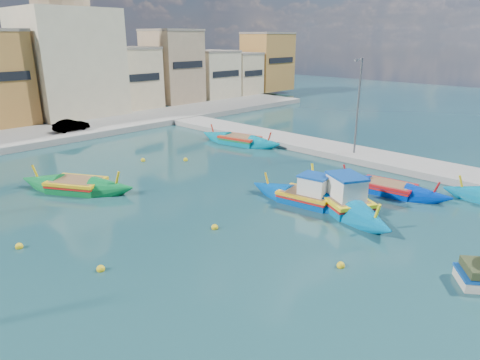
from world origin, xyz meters
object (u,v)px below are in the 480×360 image
luzzu_turquoise_cabin (340,201)px  luzzu_blue_cabin (307,198)px  luzzu_cyan_mid (240,141)px  church_block (66,47)px  quay_street_lamp (358,106)px  luzzu_blue_south (387,189)px  luzzu_green (77,187)px

luzzu_turquoise_cabin → luzzu_blue_cabin: 1.95m
luzzu_cyan_mid → luzzu_blue_cabin: bearing=-120.8°
church_block → quay_street_lamp: 35.04m
luzzu_turquoise_cabin → luzzu_blue_south: 4.33m
luzzu_turquoise_cabin → church_block: bearing=86.3°
luzzu_cyan_mid → luzzu_blue_south: 16.21m
luzzu_blue_cabin → luzzu_blue_south: luzzu_blue_cabin is taller
church_block → quay_street_lamp: bearing=-77.7°
quay_street_lamp → luzzu_blue_cabin: bearing=-164.2°
luzzu_turquoise_cabin → luzzu_blue_south: bearing=-11.5°
quay_street_lamp → luzzu_turquoise_cabin: 11.73m
luzzu_turquoise_cabin → luzzu_green: luzzu_turquoise_cabin is taller
church_block → luzzu_turquoise_cabin: bearing=-93.7°
luzzu_blue_cabin → luzzu_cyan_mid: size_ratio=0.89×
church_block → luzzu_green: bearing=-115.6°
quay_street_lamp → luzzu_green: size_ratio=0.96×
luzzu_cyan_mid → luzzu_green: luzzu_green is taller
church_block → luzzu_blue_cabin: 38.07m
quay_street_lamp → luzzu_blue_cabin: quay_street_lamp is taller
church_block → luzzu_cyan_mid: 25.50m
luzzu_blue_cabin → luzzu_blue_south: bearing=-27.3°
luzzu_turquoise_cabin → luzzu_green: bearing=124.4°
luzzu_blue_cabin → luzzu_blue_south: size_ratio=0.98×
church_block → luzzu_blue_south: bearing=-87.5°
luzzu_turquoise_cabin → luzzu_cyan_mid: 16.69m
luzzu_green → luzzu_blue_south: (13.70, -14.70, -0.04)m
quay_street_lamp → luzzu_blue_south: 9.03m
luzzu_turquoise_cabin → luzzu_blue_south: size_ratio=1.20×
luzzu_turquoise_cabin → luzzu_cyan_mid: size_ratio=1.09×
luzzu_cyan_mid → luzzu_blue_south: luzzu_cyan_mid is taller
luzzu_cyan_mid → quay_street_lamp: bearing=-74.7°
luzzu_blue_cabin → luzzu_green: (-8.63, 12.08, -0.06)m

